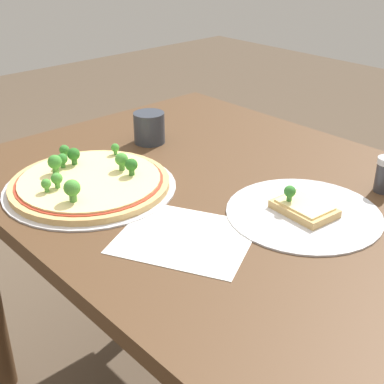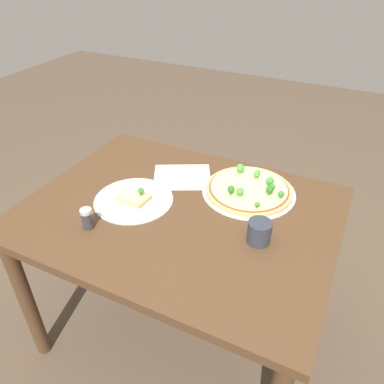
{
  "view_description": "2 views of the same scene",
  "coord_description": "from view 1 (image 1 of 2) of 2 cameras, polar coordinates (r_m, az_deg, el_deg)",
  "views": [
    {
      "loc": [
        -0.74,
        0.78,
        1.27
      ],
      "look_at": [
        0.0,
        0.1,
        0.75
      ],
      "focal_mm": 50.0,
      "sensor_mm": 36.0,
      "label": 1
    },
    {
      "loc": [
        0.55,
        -1.01,
        1.61
      ],
      "look_at": [
        0.0,
        0.1,
        0.75
      ],
      "focal_mm": 35.0,
      "sensor_mm": 36.0,
      "label": 2
    }
  ],
  "objects": [
    {
      "name": "pizza_tray_slice",
      "position": [
        1.11,
        11.8,
        -1.99
      ],
      "size": [
        0.31,
        0.31,
        0.06
      ],
      "color": "silver",
      "rests_on": "dining_table"
    },
    {
      "name": "pizza_tray_whole",
      "position": [
        1.21,
        -10.9,
        1.03
      ],
      "size": [
        0.38,
        0.38,
        0.07
      ],
      "color": "silver",
      "rests_on": "dining_table"
    },
    {
      "name": "dining_table",
      "position": [
        1.24,
        3.55,
        -3.34
      ],
      "size": [
        1.18,
        0.9,
        0.73
      ],
      "color": "#4C331E",
      "rests_on": "ground_plane"
    },
    {
      "name": "paper_menu",
      "position": [
        1.01,
        -0.73,
        -4.85
      ],
      "size": [
        0.31,
        0.29,
        0.0
      ],
      "primitive_type": "cube",
      "rotation": [
        0.0,
        0.0,
        0.47
      ],
      "color": "white",
      "rests_on": "dining_table"
    },
    {
      "name": "drinking_cup",
      "position": [
        1.43,
        -4.58,
        6.85
      ],
      "size": [
        0.08,
        0.08,
        0.08
      ],
      "primitive_type": "cylinder",
      "color": "#2D333D",
      "rests_on": "dining_table"
    }
  ]
}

